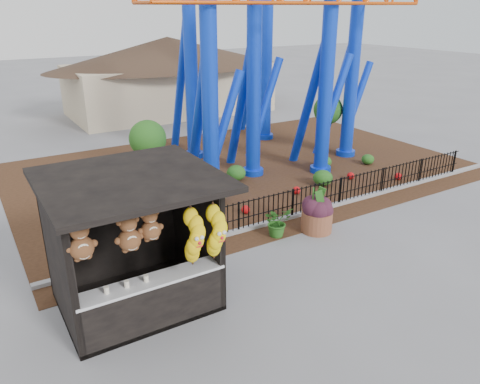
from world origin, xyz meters
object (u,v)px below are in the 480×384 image
prize_booth (137,248)px  potted_plant (277,222)px  terracotta_planter (317,221)px  roller_coaster (265,2)px

prize_booth → potted_plant: (4.65, 1.34, -1.07)m
terracotta_planter → potted_plant: 1.25m
roller_coaster → prize_booth: bearing=-138.0°
prize_booth → potted_plant: 4.96m
terracotta_planter → potted_plant: size_ratio=1.02×
prize_booth → potted_plant: bearing=16.1°
roller_coaster → terracotta_planter: 9.09m
prize_booth → potted_plant: size_ratio=3.85×
prize_booth → terracotta_planter: (5.85, 0.99, -1.21)m
roller_coaster → potted_plant: (-3.45, -5.97, -5.99)m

